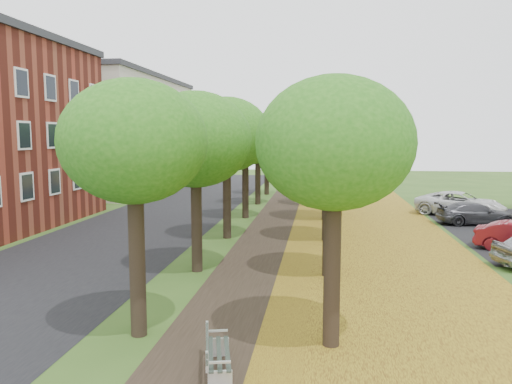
% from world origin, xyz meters
% --- Properties ---
extents(ground, '(120.00, 120.00, 0.00)m').
position_xyz_m(ground, '(0.00, 0.00, 0.00)').
color(ground, '#2D4C19').
rests_on(ground, ground).
extents(street_asphalt, '(8.00, 70.00, 0.01)m').
position_xyz_m(street_asphalt, '(-7.50, 15.00, 0.00)').
color(street_asphalt, black).
rests_on(street_asphalt, ground).
extents(footpath, '(3.20, 70.00, 0.01)m').
position_xyz_m(footpath, '(0.00, 15.00, 0.00)').
color(footpath, black).
rests_on(footpath, ground).
extents(leaf_verge, '(7.50, 70.00, 0.01)m').
position_xyz_m(leaf_verge, '(5.00, 15.00, 0.01)').
color(leaf_verge, '#B09720').
rests_on(leaf_verge, ground).
extents(tree_row_west, '(3.95, 33.95, 6.48)m').
position_xyz_m(tree_row_west, '(-2.20, 15.00, 4.76)').
color(tree_row_west, black).
rests_on(tree_row_west, ground).
extents(tree_row_east, '(3.95, 33.95, 6.48)m').
position_xyz_m(tree_row_east, '(2.60, 15.00, 4.76)').
color(tree_row_east, black).
rests_on(tree_row_east, ground).
extents(building_cream, '(10.30, 20.30, 10.40)m').
position_xyz_m(building_cream, '(-17.00, 33.00, 5.21)').
color(building_cream, beige).
rests_on(building_cream, ground).
extents(bench, '(0.88, 1.81, 0.82)m').
position_xyz_m(bench, '(0.16, -1.73, 0.43)').
color(bench, '#2A352D').
rests_on(bench, ground).
extents(car_grey, '(4.38, 2.08, 1.23)m').
position_xyz_m(car_grey, '(11.00, 17.47, 0.62)').
color(car_grey, '#36373C').
rests_on(car_grey, ground).
extents(car_white, '(5.89, 4.47, 1.49)m').
position_xyz_m(car_white, '(11.00, 20.65, 0.74)').
color(car_white, silver).
rests_on(car_white, ground).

